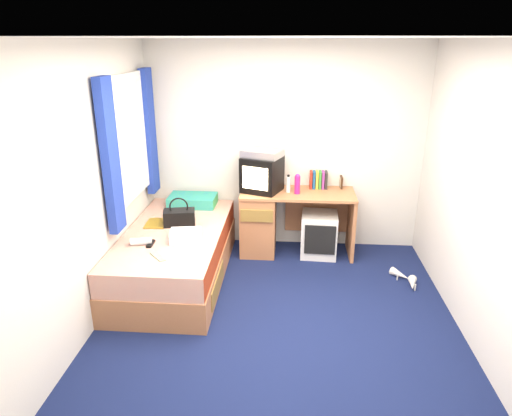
# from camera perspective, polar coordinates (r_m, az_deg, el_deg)

# --- Properties ---
(ground) EXTENTS (3.40, 3.40, 0.00)m
(ground) POSITION_cam_1_polar(r_m,az_deg,el_deg) (4.27, 2.73, -13.66)
(ground) COLOR #0C1438
(ground) RESTS_ON ground
(room_shell) EXTENTS (3.40, 3.40, 3.40)m
(room_shell) POSITION_cam_1_polar(r_m,az_deg,el_deg) (3.67, 3.11, 5.50)
(room_shell) COLOR white
(room_shell) RESTS_ON ground
(bed) EXTENTS (1.01, 2.00, 0.54)m
(bed) POSITION_cam_1_polar(r_m,az_deg,el_deg) (4.89, -9.97, -5.71)
(bed) COLOR #B3744A
(bed) RESTS_ON ground
(pillow) EXTENTS (0.55, 0.35, 0.12)m
(pillow) POSITION_cam_1_polar(r_m,az_deg,el_deg) (5.44, -7.92, 0.95)
(pillow) COLOR #1A6DAD
(pillow) RESTS_ON bed
(desk) EXTENTS (1.30, 0.55, 0.75)m
(desk) POSITION_cam_1_polar(r_m,az_deg,el_deg) (5.36, 2.19, -1.37)
(desk) COLOR #B3744A
(desk) RESTS_ON ground
(storage_cube) EXTENTS (0.43, 0.43, 0.51)m
(storage_cube) POSITION_cam_1_polar(r_m,az_deg,el_deg) (5.38, 7.87, -3.26)
(storage_cube) COLOR silver
(storage_cube) RESTS_ON ground
(crt_tv) EXTENTS (0.51, 0.49, 0.40)m
(crt_tv) POSITION_cam_1_polar(r_m,az_deg,el_deg) (5.19, 0.75, 4.26)
(crt_tv) COLOR black
(crt_tv) RESTS_ON desk
(vcr) EXTENTS (0.50, 0.43, 0.08)m
(vcr) POSITION_cam_1_polar(r_m,az_deg,el_deg) (5.14, 0.78, 6.85)
(vcr) COLOR #ADACAE
(vcr) RESTS_ON crt_tv
(book_row) EXTENTS (0.20, 0.13, 0.20)m
(book_row) POSITION_cam_1_polar(r_m,az_deg,el_deg) (5.38, 7.80, 3.52)
(book_row) COLOR maroon
(book_row) RESTS_ON desk
(picture_frame) EXTENTS (0.02, 0.12, 0.14)m
(picture_frame) POSITION_cam_1_polar(r_m,az_deg,el_deg) (5.44, 10.61, 3.21)
(picture_frame) COLOR #311D10
(picture_frame) RESTS_ON desk
(pink_water_bottle) EXTENTS (0.08, 0.08, 0.20)m
(pink_water_bottle) POSITION_cam_1_polar(r_m,az_deg,el_deg) (5.16, 5.18, 2.89)
(pink_water_bottle) COLOR #D41E73
(pink_water_bottle) RESTS_ON desk
(aerosol_can) EXTENTS (0.06, 0.06, 0.18)m
(aerosol_can) POSITION_cam_1_polar(r_m,az_deg,el_deg) (5.20, 4.05, 2.97)
(aerosol_can) COLOR silver
(aerosol_can) RESTS_ON desk
(handbag) EXTENTS (0.35, 0.24, 0.30)m
(handbag) POSITION_cam_1_polar(r_m,az_deg,el_deg) (4.88, -9.56, -1.09)
(handbag) COLOR black
(handbag) RESTS_ON bed
(towel) EXTENTS (0.33, 0.29, 0.10)m
(towel) POSITION_cam_1_polar(r_m,az_deg,el_deg) (4.50, -8.78, -3.48)
(towel) COLOR white
(towel) RESTS_ON bed
(magazine) EXTENTS (0.22, 0.29, 0.01)m
(magazine) POSITION_cam_1_polar(r_m,az_deg,el_deg) (4.98, -12.37, -1.87)
(magazine) COLOR yellow
(magazine) RESTS_ON bed
(water_bottle) EXTENTS (0.21, 0.11, 0.07)m
(water_bottle) POSITION_cam_1_polar(r_m,az_deg,el_deg) (4.51, -14.16, -4.06)
(water_bottle) COLOR silver
(water_bottle) RESTS_ON bed
(colour_swatch_fan) EXTENTS (0.19, 0.21, 0.01)m
(colour_swatch_fan) POSITION_cam_1_polar(r_m,az_deg,el_deg) (4.24, -12.17, -5.94)
(colour_swatch_fan) COLOR gold
(colour_swatch_fan) RESTS_ON bed
(remote_control) EXTENTS (0.06, 0.16, 0.02)m
(remote_control) POSITION_cam_1_polar(r_m,az_deg,el_deg) (4.50, -13.03, -4.37)
(remote_control) COLOR black
(remote_control) RESTS_ON bed
(window_assembly) EXTENTS (0.11, 1.42, 1.40)m
(window_assembly) POSITION_cam_1_polar(r_m,az_deg,el_deg) (4.83, -15.43, 8.02)
(window_assembly) COLOR silver
(window_assembly) RESTS_ON room_shell
(white_heels) EXTENTS (0.26, 0.42, 0.09)m
(white_heels) POSITION_cam_1_polar(r_m,az_deg,el_deg) (5.06, 18.26, -8.45)
(white_heels) COLOR silver
(white_heels) RESTS_ON ground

